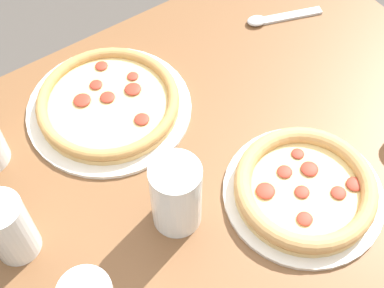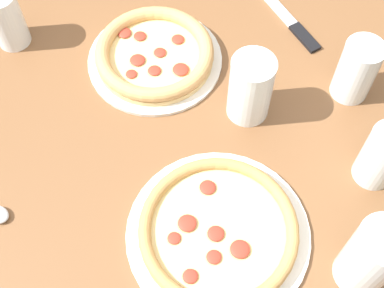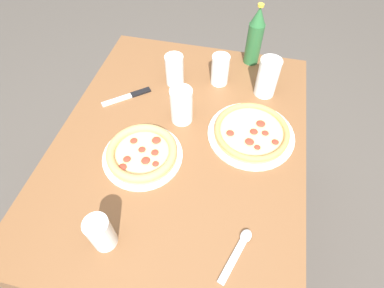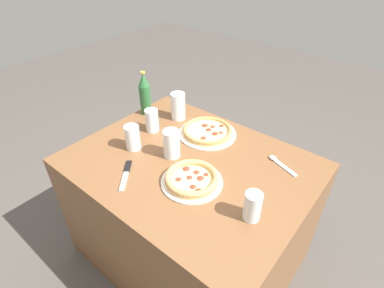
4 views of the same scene
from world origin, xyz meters
name	(u,v)px [view 2 (image 2 of 4)]	position (x,y,z in m)	size (l,w,h in m)	color
ground_plane	(194,239)	(0.00, 0.00, 0.00)	(8.00, 8.00, 0.00)	#4C4742
table	(194,189)	(0.00, 0.00, 0.35)	(1.12, 0.88, 0.71)	brown
pizza_pepperoni	(155,55)	(0.10, -0.11, 0.73)	(0.27, 0.27, 0.04)	silver
pizza_veggie	(218,231)	(-0.08, 0.24, 0.73)	(0.31, 0.31, 0.04)	silver
glass_mango_juice	(250,90)	(-0.10, -0.02, 0.77)	(0.08, 0.08, 0.14)	white
glass_cola	(356,72)	(-0.29, -0.09, 0.77)	(0.07, 0.07, 0.13)	white
glass_iced_tea	(7,21)	(0.40, -0.11, 0.77)	(0.07, 0.07, 0.12)	white
glass_orange_juice	(381,158)	(-0.34, 0.08, 0.77)	(0.07, 0.07, 0.13)	white
glass_water	(370,258)	(-0.31, 0.27, 0.78)	(0.08, 0.08, 0.16)	white
knife	(291,22)	(-0.17, -0.25, 0.71)	(0.15, 0.17, 0.01)	black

